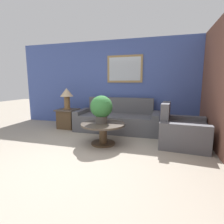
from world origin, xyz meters
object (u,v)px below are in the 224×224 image
at_px(side_table, 68,118).
at_px(table_lamp, 67,95).
at_px(couch_main, 117,120).
at_px(armchair, 182,131).
at_px(coffee_table, 103,129).
at_px(potted_plant_on_table, 101,108).

xyz_separation_m(side_table, table_lamp, (0.00, 0.00, 0.69)).
relative_size(couch_main, armchair, 1.96).
distance_m(coffee_table, potted_plant_on_table, 0.46).
bearing_deg(armchair, coffee_table, 109.83).
distance_m(coffee_table, table_lamp, 1.91).
xyz_separation_m(coffee_table, table_lamp, (-1.47, 1.05, 0.65)).
bearing_deg(side_table, table_lamp, 90.00).
bearing_deg(table_lamp, armchair, -10.95).
xyz_separation_m(armchair, coffee_table, (-1.65, -0.44, 0.05)).
height_order(couch_main, table_lamp, table_lamp).
height_order(side_table, table_lamp, table_lamp).
xyz_separation_m(couch_main, side_table, (-1.50, -0.13, -0.00)).
height_order(couch_main, side_table, couch_main).
relative_size(couch_main, coffee_table, 2.39).
xyz_separation_m(couch_main, potted_plant_on_table, (-0.07, -1.14, 0.51)).
distance_m(couch_main, side_table, 1.50).
xyz_separation_m(armchair, potted_plant_on_table, (-1.70, -0.40, 0.51)).
height_order(armchair, coffee_table, armchair).
distance_m(armchair, potted_plant_on_table, 1.82).
bearing_deg(side_table, armchair, -10.95).
xyz_separation_m(side_table, potted_plant_on_table, (1.42, -1.01, 0.51)).
bearing_deg(side_table, potted_plant_on_table, -35.33).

